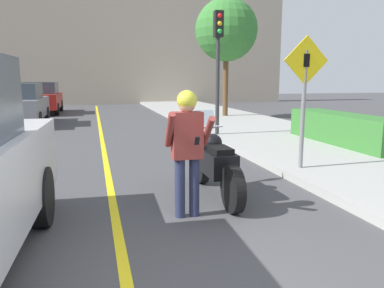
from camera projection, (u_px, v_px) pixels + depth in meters
sidewalk_curb at (364, 162)px, 8.09m from camera, size 4.40×44.00×0.15m
road_center_line at (105, 160)px, 8.65m from camera, size 0.12×36.00×0.01m
building_backdrop at (102, 46)px, 27.12m from camera, size 28.00×1.20×8.40m
motorcycle at (215, 164)px, 5.94m from camera, size 0.62×2.26×1.32m
person_biker at (187, 141)px, 4.93m from camera, size 0.59×0.47×1.71m
crossing_sign at (304, 90)px, 7.00m from camera, size 0.91×0.08×2.49m
traffic_light at (218, 50)px, 11.21m from camera, size 0.26×0.30×3.68m
hedge_row at (343, 129)px, 9.97m from camera, size 0.90×3.85×0.78m
street_tree at (226, 30)px, 16.87m from camera, size 2.82×2.82×5.29m
parked_car_grey at (19, 104)px, 14.96m from camera, size 1.88×4.20×1.68m
parked_car_red at (42, 98)px, 20.00m from camera, size 1.88×4.20×1.68m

